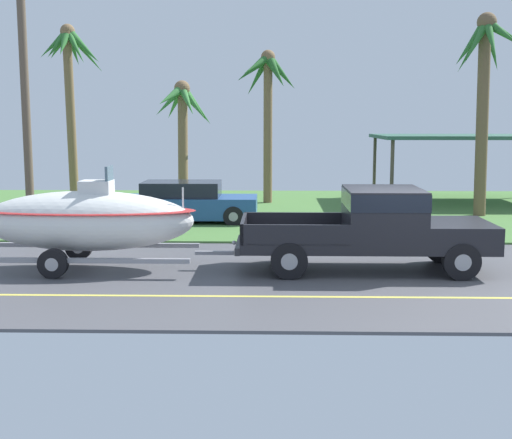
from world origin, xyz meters
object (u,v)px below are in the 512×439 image
object	(u,v)px
parked_sedan_near	(187,203)
palm_tree_near_left	(184,115)
palm_tree_far_left	(268,89)
palm_tree_mid	(70,69)
pickup_truck_towing	(381,225)
utility_pole	(24,76)
carport_awning	(473,138)
boat_on_trailer	(86,220)
palm_tree_near_right	(484,69)

from	to	relation	value
parked_sedan_near	palm_tree_near_left	size ratio (longest dim) A/B	0.91
palm_tree_far_left	palm_tree_mid	bearing A→B (deg)	-178.22
pickup_truck_towing	palm_tree_near_left	distance (m)	13.76
pickup_truck_towing	utility_pole	bearing A→B (deg)	156.09
pickup_truck_towing	carport_awning	distance (m)	14.29
palm_tree_mid	carport_awning	bearing A→B (deg)	2.05
utility_pole	carport_awning	bearing A→B (deg)	29.99
palm_tree_near_left	carport_awning	bearing A→B (deg)	4.39
boat_on_trailer	utility_pole	bearing A→B (deg)	123.40
parked_sedan_near	utility_pole	size ratio (longest dim) A/B	0.51
palm_tree_far_left	carport_awning	bearing A→B (deg)	2.30
boat_on_trailer	palm_tree_near_left	distance (m)	12.37
carport_awning	utility_pole	size ratio (longest dim) A/B	0.87
palm_tree_far_left	palm_tree_near_left	bearing A→B (deg)	-170.41
palm_tree_near_left	palm_tree_near_right	world-z (taller)	palm_tree_near_right
palm_tree_near_right	parked_sedan_near	bearing A→B (deg)	-169.90
boat_on_trailer	palm_tree_near_left	bearing A→B (deg)	86.68
pickup_truck_towing	palm_tree_mid	world-z (taller)	palm_tree_mid
pickup_truck_towing	palm_tree_near_left	size ratio (longest dim) A/B	1.18
palm_tree_near_left	utility_pole	world-z (taller)	utility_pole
palm_tree_near_right	palm_tree_far_left	distance (m)	8.37
palm_tree_far_left	utility_pole	xyz separation A→B (m)	(-6.82, -8.44, -0.01)
palm_tree_mid	pickup_truck_towing	bearing A→B (deg)	-49.54
utility_pole	parked_sedan_near	bearing A→B (deg)	35.74
palm_tree_near_right	utility_pole	world-z (taller)	utility_pole
boat_on_trailer	palm_tree_near_right	distance (m)	15.22
pickup_truck_towing	palm_tree_far_left	distance (m)	13.43
boat_on_trailer	carport_awning	distance (m)	18.05
palm_tree_near_left	palm_tree_near_right	bearing A→B (deg)	-15.71
pickup_truck_towing	parked_sedan_near	xyz separation A→B (m)	(-5.32, 7.23, -0.37)
parked_sedan_near	pickup_truck_towing	bearing A→B (deg)	-53.62
parked_sedan_near	utility_pole	world-z (taller)	utility_pole
palm_tree_far_left	utility_pole	distance (m)	10.86
palm_tree_mid	utility_pole	xyz separation A→B (m)	(1.08, -8.20, -0.80)
pickup_truck_towing	palm_tree_far_left	world-z (taller)	palm_tree_far_left
boat_on_trailer	utility_pole	distance (m)	6.15
pickup_truck_towing	carport_awning	world-z (taller)	carport_awning
palm_tree_mid	palm_tree_near_right	bearing A→B (deg)	-12.34
carport_awning	palm_tree_near_left	xyz separation A→B (m)	(-11.73, -0.90, 0.93)
pickup_truck_towing	parked_sedan_near	bearing A→B (deg)	126.38
utility_pole	palm_tree_near_left	bearing A→B (deg)	66.16
carport_awning	palm_tree_near_right	xyz separation A→B (m)	(-0.87, -3.96, 2.47)
palm_tree_near_left	palm_tree_near_right	distance (m)	11.39
boat_on_trailer	parked_sedan_near	xyz separation A→B (m)	(1.41, 7.23, -0.46)
palm_tree_mid	palm_tree_far_left	world-z (taller)	palm_tree_mid
parked_sedan_near	palm_tree_far_left	xyz separation A→B (m)	(2.63, 5.43, 3.97)
palm_tree_near_right	utility_pole	bearing A→B (deg)	-161.42
boat_on_trailer	pickup_truck_towing	bearing A→B (deg)	0.00
carport_awning	boat_on_trailer	bearing A→B (deg)	-133.73
carport_awning	utility_pole	world-z (taller)	utility_pole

